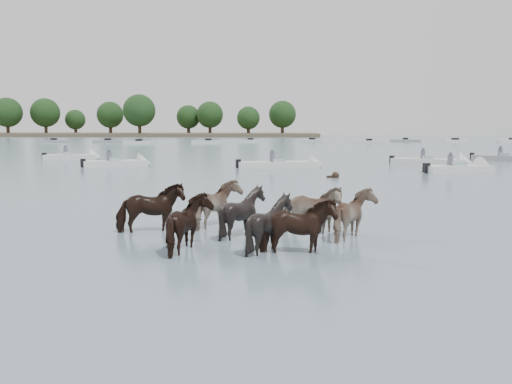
{
  "coord_description": "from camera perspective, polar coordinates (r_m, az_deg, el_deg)",
  "views": [
    {
      "loc": [
        0.59,
        -12.68,
        2.86
      ],
      "look_at": [
        -0.23,
        1.59,
        1.1
      ],
      "focal_mm": 37.1,
      "sensor_mm": 36.0,
      "label": 1
    }
  ],
  "objects": [
    {
      "name": "ground",
      "position": [
        13.01,
        0.61,
        -5.68
      ],
      "size": [
        400.0,
        400.0,
        0.0
      ],
      "primitive_type": "plane",
      "color": "slate",
      "rests_on": "ground"
    },
    {
      "name": "shoreline",
      "position": [
        177.35,
        -20.29,
        5.83
      ],
      "size": [
        160.0,
        30.0,
        1.0
      ],
      "primitive_type": "cube",
      "color": "#4C4233",
      "rests_on": "ground"
    },
    {
      "name": "pony_herd",
      "position": [
        13.53,
        -0.48,
        -2.75
      ],
      "size": [
        7.17,
        4.62,
        1.54
      ],
      "color": "black",
      "rests_on": "ground"
    },
    {
      "name": "swimming_pony",
      "position": [
        30.36,
        8.46,
        1.74
      ],
      "size": [
        0.72,
        0.44,
        0.44
      ],
      "color": "black",
      "rests_on": "ground"
    },
    {
      "name": "motorboat_a",
      "position": [
        39.35,
        -13.94,
        2.99
      ],
      "size": [
        5.0,
        3.56,
        1.92
      ],
      "rotation": [
        0.0,
        0.0,
        0.46
      ],
      "color": "silver",
      "rests_on": "ground"
    },
    {
      "name": "motorboat_b",
      "position": [
        36.96,
        3.6,
        2.92
      ],
      "size": [
        6.24,
        2.63,
        1.92
      ],
      "rotation": [
        0.0,
        0.0,
        0.18
      ],
      "color": "silver",
      "rests_on": "ground"
    },
    {
      "name": "motorboat_c",
      "position": [
        42.17,
        19.13,
        3.06
      ],
      "size": [
        6.03,
        3.43,
        1.92
      ],
      "rotation": [
        0.0,
        0.0,
        -0.33
      ],
      "color": "silver",
      "rests_on": "ground"
    },
    {
      "name": "motorboat_d",
      "position": [
        35.86,
        21.75,
        2.32
      ],
      "size": [
        4.91,
        2.84,
        1.92
      ],
      "rotation": [
        0.0,
        0.0,
        0.28
      ],
      "color": "silver",
      "rests_on": "ground"
    },
    {
      "name": "motorboat_f",
      "position": [
        48.81,
        -18.55,
        3.57
      ],
      "size": [
        5.01,
        2.62,
        1.92
      ],
      "rotation": [
        0.0,
        0.0,
        0.23
      ],
      "color": "silver",
      "rests_on": "ground"
    },
    {
      "name": "distant_flotilla",
      "position": [
        94.92,
        3.06,
        5.45
      ],
      "size": [
        107.28,
        25.63,
        0.93
      ],
      "color": "silver",
      "rests_on": "ground"
    },
    {
      "name": "treeline",
      "position": [
        176.36,
        -21.1,
        7.82
      ],
      "size": [
        146.95,
        21.66,
        12.41
      ],
      "color": "#382619",
      "rests_on": "ground"
    }
  ]
}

